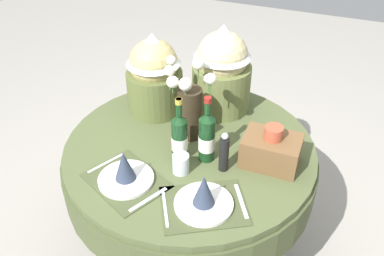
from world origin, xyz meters
TOP-DOWN VIEW (x-y plane):
  - ground at (0.00, 0.00)m, footprint 8.00×8.00m
  - dining_table at (0.00, 0.00)m, footprint 1.23×1.23m
  - place_setting_left at (-0.16, -0.33)m, footprint 0.42×0.38m
  - place_setting_right at (0.20, -0.35)m, footprint 0.42×0.39m
  - flower_vase at (-0.03, 0.07)m, footprint 0.26×0.22m
  - wine_bottle_left at (-0.01, -0.10)m, footprint 0.07×0.07m
  - wine_bottle_right at (0.11, -0.06)m, footprint 0.08×0.08m
  - tumbler_near_left at (0.03, -0.19)m, footprint 0.07×0.07m
  - pepper_mill at (0.20, -0.11)m, footprint 0.04×0.04m
  - gift_tub_back_left at (-0.29, 0.23)m, footprint 0.29×0.29m
  - gift_tub_back_centre at (0.03, 0.37)m, footprint 0.31×0.31m
  - woven_basket_side_right at (0.39, 0.01)m, footprint 0.25×0.18m

SIDE VIEW (x-z plane):
  - ground at x=0.00m, z-range 0.00..0.00m
  - dining_table at x=0.00m, z-range 0.23..0.95m
  - tumbler_near_left at x=0.03m, z-range 0.72..0.81m
  - place_setting_left at x=-0.16m, z-range 0.69..0.85m
  - place_setting_right at x=0.20m, z-range 0.69..0.85m
  - woven_basket_side_right at x=0.39m, z-range 0.70..0.90m
  - pepper_mill at x=0.20m, z-range 0.72..0.92m
  - wine_bottle_left at x=-0.01m, z-range 0.68..1.00m
  - wine_bottle_right at x=0.11m, z-range 0.69..1.01m
  - flower_vase at x=-0.03m, z-range 0.70..1.10m
  - gift_tub_back_left at x=-0.29m, z-range 0.74..1.17m
  - gift_tub_back_centre at x=0.03m, z-range 0.74..1.21m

